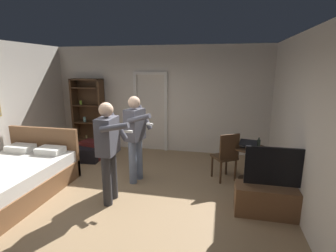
{
  "coord_description": "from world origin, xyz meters",
  "views": [
    {
      "loc": [
        1.68,
        -3.7,
        2.25
      ],
      "look_at": [
        0.77,
        0.45,
        1.26
      ],
      "focal_mm": 27.09,
      "sensor_mm": 36.0,
      "label": 1
    }
  ],
  "objects": [
    {
      "name": "suitcase_dark",
      "position": [
        -1.51,
        1.59,
        0.17
      ],
      "size": [
        0.63,
        0.44,
        0.34
      ],
      "primitive_type": "cube",
      "rotation": [
        0.0,
        0.0,
        0.07
      ],
      "color": "black",
      "rests_on": "ground_plane"
    },
    {
      "name": "person_striped_shirt",
      "position": [
        0.05,
        0.81,
        0.99
      ],
      "size": [
        0.64,
        0.66,
        1.71
      ],
      "color": "slate",
      "rests_on": "ground_plane"
    },
    {
      "name": "bed",
      "position": [
        -1.98,
        -0.17,
        0.3
      ],
      "size": [
        1.58,
        2.08,
        1.02
      ],
      "color": "brown",
      "rests_on": "ground_plane"
    },
    {
      "name": "wooden_chair",
      "position": [
        1.8,
        1.21,
        0.54
      ],
      "size": [
        0.58,
        0.58,
        0.99
      ],
      "color": "#4C331E",
      "rests_on": "ground_plane"
    },
    {
      "name": "side_table",
      "position": [
        2.25,
        1.32,
        0.47
      ],
      "size": [
        0.65,
        0.65,
        0.7
      ],
      "color": "#4C331E",
      "rests_on": "ground_plane"
    },
    {
      "name": "wall_back",
      "position": [
        0.0,
        2.89,
        1.4
      ],
      "size": [
        5.96,
        0.12,
        2.79
      ],
      "primitive_type": "cube",
      "color": "silver",
      "rests_on": "ground_plane"
    },
    {
      "name": "ground_plane",
      "position": [
        0.0,
        0.0,
        0.0
      ],
      "size": [
        6.29,
        6.29,
        0.0
      ],
      "primitive_type": "plane",
      "color": "#997A56"
    },
    {
      "name": "person_blue_shirt",
      "position": [
        -0.11,
        -0.04,
        0.99
      ],
      "size": [
        0.66,
        0.57,
        1.71
      ],
      "color": "#333338",
      "rests_on": "ground_plane"
    },
    {
      "name": "bookshelf",
      "position": [
        -1.98,
        2.66,
        1.04
      ],
      "size": [
        0.88,
        0.32,
        1.94
      ],
      "color": "#4C331E",
      "rests_on": "ground_plane"
    },
    {
      "name": "suitcase_small",
      "position": [
        -1.46,
        1.82,
        0.22
      ],
      "size": [
        0.64,
        0.46,
        0.44
      ],
      "primitive_type": "cube",
      "rotation": [
        0.0,
        0.0,
        -0.18
      ],
      "color": "#4C1919",
      "rests_on": "ground_plane"
    },
    {
      "name": "doorway_frame",
      "position": [
        -0.22,
        2.81,
        1.22
      ],
      "size": [
        0.93,
        0.08,
        2.13
      ],
      "color": "white",
      "rests_on": "ground_plane"
    },
    {
      "name": "laptop",
      "position": [
        2.21,
        1.27,
        0.75
      ],
      "size": [
        0.38,
        0.39,
        0.17
      ],
      "color": "black",
      "rests_on": "side_table"
    },
    {
      "name": "wall_right",
      "position": [
        2.92,
        0.0,
        1.4
      ],
      "size": [
        0.12,
        5.9,
        2.79
      ],
      "primitive_type": "cube",
      "color": "silver",
      "rests_on": "ground_plane"
    },
    {
      "name": "tv_flatscreen",
      "position": [
        2.56,
        0.09,
        0.31
      ],
      "size": [
        1.25,
        0.4,
        1.1
      ],
      "color": "brown",
      "rests_on": "ground_plane"
    },
    {
      "name": "bottle_on_table",
      "position": [
        2.39,
        1.24,
        0.8
      ],
      "size": [
        0.06,
        0.06,
        0.23
      ],
      "color": "#1F2D26",
      "rests_on": "side_table"
    }
  ]
}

